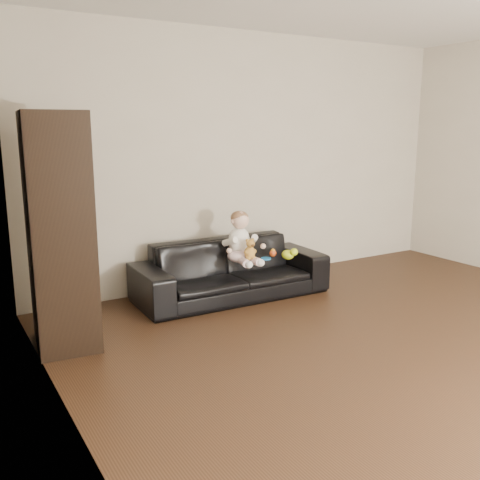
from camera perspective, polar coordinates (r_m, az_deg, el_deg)
floor at (r=4.11m, az=23.09°, el=-12.65°), size 5.50×5.50×0.00m
wall_back at (r=5.79m, az=1.62°, el=8.63°), size 5.00×0.00×5.00m
wall_left at (r=2.24m, az=-14.93°, el=2.64°), size 0.00×5.50×5.50m
sofa at (r=5.23m, az=-0.98°, el=-3.17°), size 1.89×0.78×0.55m
cabinet at (r=4.17m, az=-18.68°, el=0.77°), size 0.50×0.64×1.76m
shelf_item at (r=4.12m, az=-18.77°, el=6.19°), size 0.20×0.27×0.28m
baby at (r=5.09m, az=0.08°, el=-0.02°), size 0.36×0.43×0.50m
teddy_bear at (r=4.99m, az=1.07°, el=-1.00°), size 0.11×0.12×0.20m
toy_green at (r=5.27m, az=5.11°, el=-1.58°), size 0.16×0.17×0.10m
toy_rattle at (r=5.37m, az=3.54°, el=-1.43°), size 0.09×0.09×0.07m
toy_blue_disc at (r=5.28m, az=2.79°, el=-1.99°), size 0.11×0.11×0.01m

